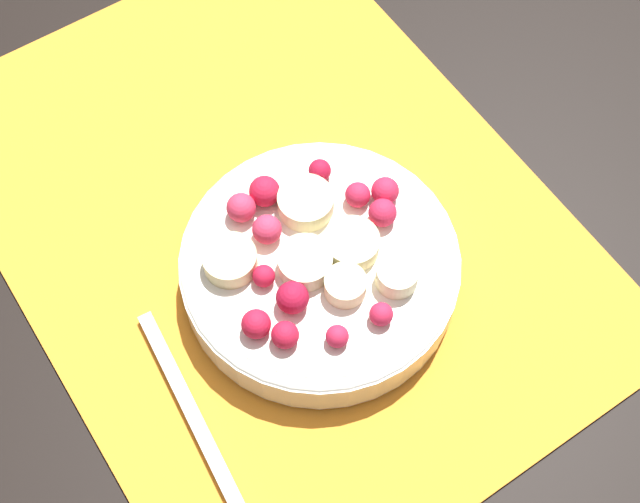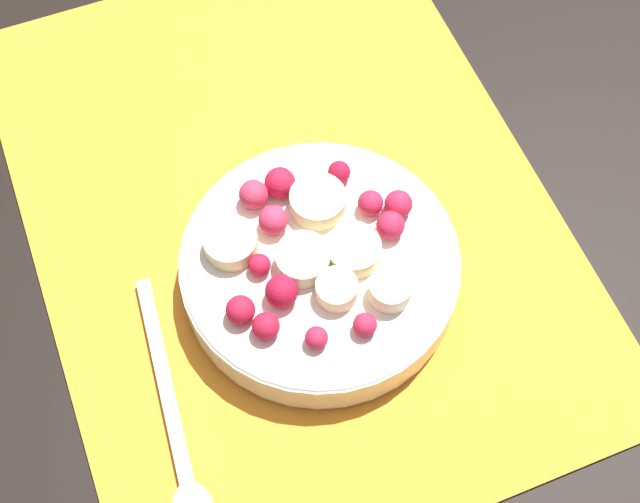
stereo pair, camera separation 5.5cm
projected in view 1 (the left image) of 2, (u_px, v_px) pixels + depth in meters
ground_plane at (271, 218)px, 0.61m from camera, size 3.00×3.00×0.00m
placemat at (271, 215)px, 0.61m from camera, size 0.46×0.35×0.01m
fruit_bowl at (319, 264)px, 0.57m from camera, size 0.18×0.18×0.05m
spoon at (228, 485)px, 0.52m from camera, size 0.18×0.03×0.01m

